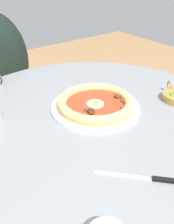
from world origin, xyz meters
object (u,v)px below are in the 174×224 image
(steak_knife, at_px, (157,179))
(diner_person, at_px, (1,96))
(pizza_on_plate, at_px, (96,104))
(dining_table, at_px, (92,154))

(steak_knife, distance_m, diner_person, 1.09)
(pizza_on_plate, relative_size, steak_knife, 1.73)
(dining_table, xyz_separation_m, pizza_on_plate, (-0.04, 0.04, 0.18))
(pizza_on_plate, distance_m, steak_knife, 0.35)
(pizza_on_plate, height_order, diner_person, diner_person)
(diner_person, bearing_deg, steak_knife, 0.59)
(pizza_on_plate, height_order, steak_knife, pizza_on_plate)
(dining_table, xyz_separation_m, diner_person, (-0.76, -0.06, -0.07))
(dining_table, height_order, pizza_on_plate, pizza_on_plate)
(steak_knife, bearing_deg, dining_table, 170.65)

